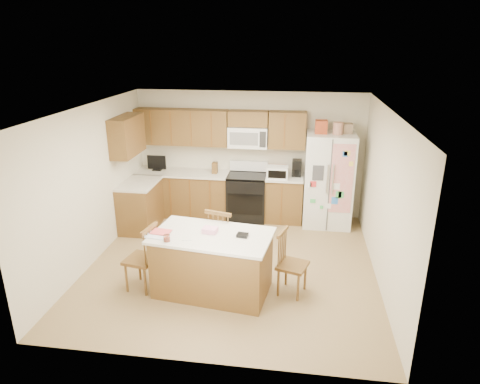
% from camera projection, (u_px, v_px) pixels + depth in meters
% --- Properties ---
extents(ground, '(4.50, 4.50, 0.00)m').
position_uv_depth(ground, '(232.00, 264.00, 6.92)').
color(ground, olive).
rests_on(ground, ground).
extents(room_shell, '(4.60, 4.60, 2.52)m').
position_uv_depth(room_shell, '(231.00, 180.00, 6.43)').
color(room_shell, beige).
rests_on(room_shell, ground).
extents(cabinetry, '(3.36, 1.56, 2.15)m').
position_uv_depth(cabinetry, '(197.00, 175.00, 8.41)').
color(cabinetry, brown).
rests_on(cabinetry, ground).
extents(stove, '(0.76, 0.65, 1.13)m').
position_uv_depth(stove, '(247.00, 196.00, 8.56)').
color(stove, black).
rests_on(stove, ground).
extents(refrigerator, '(0.90, 0.79, 2.04)m').
position_uv_depth(refrigerator, '(328.00, 179.00, 8.14)').
color(refrigerator, white).
rests_on(refrigerator, ground).
extents(island, '(1.79, 1.16, 0.99)m').
position_uv_depth(island, '(212.00, 263.00, 6.05)').
color(island, brown).
rests_on(island, ground).
extents(windsor_chair_left, '(0.48, 0.50, 1.00)m').
position_uv_depth(windsor_chair_left, '(143.00, 259.00, 6.12)').
color(windsor_chair_left, brown).
rests_on(windsor_chair_left, ground).
extents(windsor_chair_back, '(0.54, 0.53, 1.04)m').
position_uv_depth(windsor_chair_back, '(223.00, 241.00, 6.62)').
color(windsor_chair_back, brown).
rests_on(windsor_chair_back, ground).
extents(windsor_chair_right, '(0.49, 0.50, 0.94)m').
position_uv_depth(windsor_chair_right, '(291.00, 264.00, 6.02)').
color(windsor_chair_right, brown).
rests_on(windsor_chair_right, ground).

